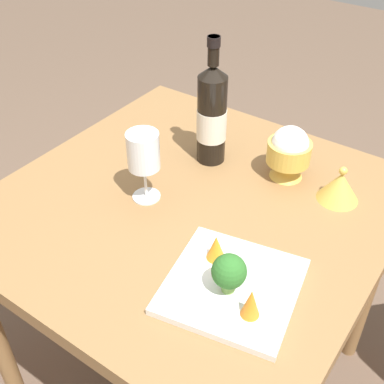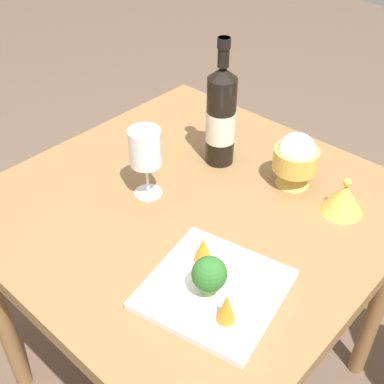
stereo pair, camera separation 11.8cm
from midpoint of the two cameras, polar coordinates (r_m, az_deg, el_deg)
ground_plane at (r=1.76m, az=2.04°, el=-20.20°), size 8.00×8.00×0.00m
dining_table at (r=1.25m, az=2.70°, el=-4.29°), size 0.90×0.90×0.74m
wine_bottle at (r=1.27m, az=6.02°, el=8.53°), size 0.08×0.08×0.34m
wine_glass at (r=1.14m, az=-2.45°, el=4.80°), size 0.08×0.08×0.18m
rice_bowl at (r=1.25m, az=14.45°, el=3.60°), size 0.11×0.11×0.14m
rice_bowl_lid at (r=1.21m, az=19.66°, el=-0.76°), size 0.10×0.10×0.09m
serving_plate at (r=0.99m, az=6.04°, el=-11.17°), size 0.29×0.29×0.02m
broccoli_floret at (r=0.94m, az=5.64°, el=-9.57°), size 0.07×0.07×0.09m
carrot_garnish_left at (r=1.01m, az=4.64°, el=-6.66°), size 0.04×0.04×0.06m
carrot_garnish_right at (r=0.91m, az=7.74°, el=-13.15°), size 0.04×0.04×0.06m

